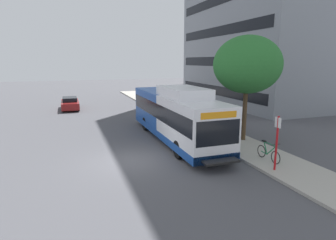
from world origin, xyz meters
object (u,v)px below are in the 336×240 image
object	(u,v)px
bus_stop_sign_pole	(277,139)
street_tree_near_stop	(247,65)
transit_bus	(175,115)
bicycle_parked	(268,153)
parked_car_far_lane	(70,103)

from	to	relation	value
bus_stop_sign_pole	street_tree_near_stop	distance (m)	6.25
transit_bus	bicycle_parked	size ratio (longest dim) A/B	6.96
bus_stop_sign_pole	bicycle_parked	bearing A→B (deg)	64.06
bicycle_parked	street_tree_near_stop	distance (m)	5.96
transit_bus	bus_stop_sign_pole	bearing A→B (deg)	-70.90
transit_bus	parked_car_far_lane	size ratio (longest dim) A/B	2.72
bicycle_parked	bus_stop_sign_pole	bearing A→B (deg)	-115.94
transit_bus	parked_car_far_lane	bearing A→B (deg)	112.80
bicycle_parked	street_tree_near_stop	world-z (taller)	street_tree_near_stop
bus_stop_sign_pole	bicycle_parked	distance (m)	1.69
bus_stop_sign_pole	street_tree_near_stop	size ratio (longest dim) A/B	0.39
bicycle_parked	parked_car_far_lane	bearing A→B (deg)	114.05
parked_car_far_lane	bus_stop_sign_pole	bearing A→B (deg)	-68.33
street_tree_near_stop	transit_bus	bearing A→B (deg)	154.83
transit_bus	street_tree_near_stop	distance (m)	5.57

